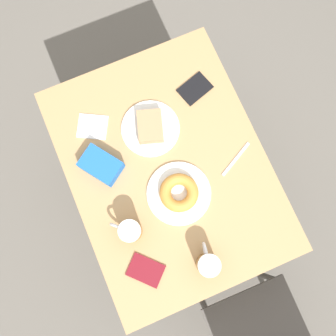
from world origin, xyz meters
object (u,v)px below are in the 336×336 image
Objects in this scene: beer_mug_left at (208,264)px; passport_near_edge at (195,89)px; beer_mug_center at (130,231)px; passport_far_edge at (146,270)px; fork at (236,159)px; napkin_folded at (92,127)px; blue_pouch at (101,165)px; plate_with_cake at (151,127)px; plate_with_donut at (179,193)px.

passport_near_edge is (-0.24, -0.64, -0.05)m from beer_mug_left.
beer_mug_center is at bearing 43.30° from passport_near_edge.
beer_mug_left is at bearing 163.57° from passport_far_edge.
passport_far_edge is at bearing 27.18° from fork.
fork is at bearing 143.63° from napkin_folded.
passport_near_edge is at bearing -161.77° from blue_pouch.
blue_pouch is (0.49, -0.18, 0.03)m from fork.
plate_with_cake is 0.24m from blue_pouch.
beer_mug_center is (0.21, -0.22, 0.00)m from beer_mug_left.
plate_with_donut is at bearing 7.96° from fork.
passport_far_edge reaches higher than napkin_folded.
blue_pouch is at bearing -89.31° from passport_far_edge.
plate_with_donut is 1.68× the size of passport_near_edge.
plate_with_cake is 1.51× the size of fork.
passport_far_edge is (0.48, 0.25, 0.00)m from fork.
passport_far_edge is at bearing 90.69° from blue_pouch.
plate_with_cake is at bearing -163.88° from blue_pouch.
beer_mug_left is 0.23m from passport_far_edge.
passport_near_edge is 0.96× the size of passport_far_edge.
plate_with_donut is (0.00, 0.28, 0.00)m from plate_with_cake.
beer_mug_center is 0.75× the size of passport_far_edge.
beer_mug_center is at bearing 15.09° from plate_with_donut.
plate_with_donut is 0.43m from napkin_folded.
passport_far_edge is at bearing -16.43° from beer_mug_left.
beer_mug_center is (0.22, 0.34, 0.04)m from plate_with_cake.
passport_near_edge is 0.73m from passport_far_edge.
plate_with_cake is at bearing 154.89° from napkin_folded.
beer_mug_left is 0.68× the size of blue_pouch.
beer_mug_left is 0.79× the size of fork.
fork is 1.05× the size of passport_near_edge.
blue_pouch is at bearing -65.69° from beer_mug_left.
plate_with_cake is 1.30× the size of blue_pouch.
plate_with_cake is 0.56m from beer_mug_left.
plate_with_donut is 1.62× the size of passport_far_edge.
beer_mug_left reaches higher than passport_near_edge.
beer_mug_center is at bearing 92.13° from blue_pouch.
blue_pouch is (0.23, -0.21, 0.01)m from plate_with_donut.
passport_far_edge is at bearing 88.28° from napkin_folded.
plate_with_donut reaches higher than passport_far_edge.
napkin_folded is at bearing -97.82° from blue_pouch.
blue_pouch is at bearing 82.18° from napkin_folded.
napkin_folded is at bearing -91.72° from passport_far_edge.
beer_mug_center is 0.77× the size of napkin_folded.
fork is (-0.48, -0.10, -0.06)m from beer_mug_center.
blue_pouch is at bearing -87.87° from beer_mug_center.
beer_mug_center is 0.75× the size of fork.
blue_pouch is (0.01, -0.42, 0.03)m from passport_far_edge.
passport_near_edge is (-0.44, 0.01, 0.00)m from napkin_folded.
blue_pouch reaches higher than passport_near_edge.
beer_mug_center is 0.44m from napkin_folded.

